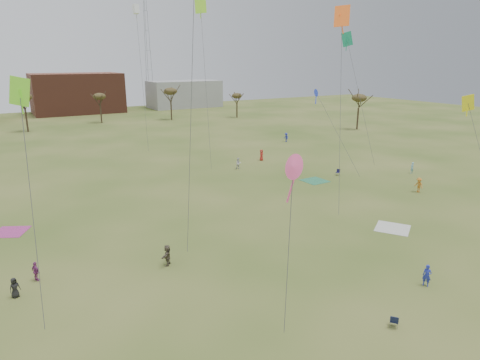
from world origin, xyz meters
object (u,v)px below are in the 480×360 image
camp_chair_center (394,323)px  camp_chair_right (338,173)px  flyer_near_right (427,275)px  radio_tower (147,50)px

camp_chair_center → camp_chair_right: (21.97, 28.44, 0.00)m
flyer_near_right → camp_chair_right: bearing=121.8°
flyer_near_right → camp_chair_right: size_ratio=1.91×
camp_chair_center → flyer_near_right: bearing=-108.1°
camp_chair_right → radio_tower: bearing=153.1°
camp_chair_right → radio_tower: radio_tower is taller
camp_chair_right → radio_tower: (6.90, 101.53, 18.95)m
camp_chair_center → camp_chair_right: bearing=-75.6°
flyer_near_right → radio_tower: 131.09m
flyer_near_right → camp_chair_right: (15.90, 26.25, -0.57)m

